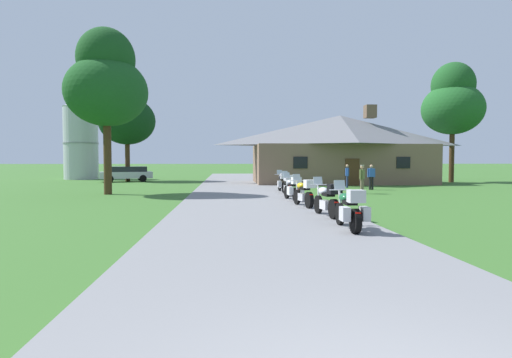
{
  "coord_description": "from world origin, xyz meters",
  "views": [
    {
      "loc": [
        -1.17,
        -2.52,
        1.92
      ],
      "look_at": [
        0.56,
        21.63,
        0.86
      ],
      "focal_mm": 29.02,
      "sensor_mm": 36.0,
      "label": 1
    }
  ],
  "objects_px": {
    "bystander_blue_shirt_near_lodge": "(347,175)",
    "motorcycle_silver_fourth_in_row": "(293,189)",
    "motorcycle_silver_fifth_in_row": "(287,185)",
    "tree_right_of_lodge": "(453,102)",
    "bystander_olive_shirt_by_tree": "(362,177)",
    "motorcycle_yellow_third_in_row": "(304,193)",
    "tree_left_far": "(127,114)",
    "motorcycle_white_second_in_row": "(327,200)",
    "motorcycle_green_nearest_to_camera": "(350,210)",
    "motorcycle_black_farthest_in_row": "(283,183)",
    "parked_silver_suv_far_left": "(127,173)",
    "metal_silo_distant": "(81,139)",
    "bystander_blue_shirt_beside_signpost": "(371,176)",
    "tree_left_near": "(106,82)"
  },
  "relations": [
    {
      "from": "motorcycle_silver_fourth_in_row",
      "to": "bystander_blue_shirt_beside_signpost",
      "type": "bearing_deg",
      "value": 41.01
    },
    {
      "from": "motorcycle_black_farthest_in_row",
      "to": "parked_silver_suv_far_left",
      "type": "height_order",
      "value": "parked_silver_suv_far_left"
    },
    {
      "from": "bystander_olive_shirt_by_tree",
      "to": "motorcycle_silver_fifth_in_row",
      "type": "bearing_deg",
      "value": 147.83
    },
    {
      "from": "bystander_olive_shirt_by_tree",
      "to": "tree_left_near",
      "type": "distance_m",
      "value": 15.67
    },
    {
      "from": "motorcycle_green_nearest_to_camera",
      "to": "bystander_blue_shirt_beside_signpost",
      "type": "xyz_separation_m",
      "value": [
        6.3,
        15.99,
        0.32
      ]
    },
    {
      "from": "tree_left_near",
      "to": "tree_right_of_lodge",
      "type": "bearing_deg",
      "value": 23.33
    },
    {
      "from": "tree_left_far",
      "to": "metal_silo_distant",
      "type": "distance_m",
      "value": 7.92
    },
    {
      "from": "motorcycle_white_second_in_row",
      "to": "bystander_blue_shirt_beside_signpost",
      "type": "bearing_deg",
      "value": 57.57
    },
    {
      "from": "motorcycle_silver_fifth_in_row",
      "to": "tree_right_of_lodge",
      "type": "relative_size",
      "value": 0.19
    },
    {
      "from": "bystander_blue_shirt_near_lodge",
      "to": "parked_silver_suv_far_left",
      "type": "bearing_deg",
      "value": 71.93
    },
    {
      "from": "tree_right_of_lodge",
      "to": "bystander_olive_shirt_by_tree",
      "type": "bearing_deg",
      "value": -135.26
    },
    {
      "from": "motorcycle_white_second_in_row",
      "to": "bystander_blue_shirt_beside_signpost",
      "type": "height_order",
      "value": "bystander_blue_shirt_beside_signpost"
    },
    {
      "from": "motorcycle_yellow_third_in_row",
      "to": "motorcycle_silver_fifth_in_row",
      "type": "xyz_separation_m",
      "value": [
        0.12,
        5.5,
        0.0
      ]
    },
    {
      "from": "motorcycle_white_second_in_row",
      "to": "tree_right_of_lodge",
      "type": "height_order",
      "value": "tree_right_of_lodge"
    },
    {
      "from": "tree_right_of_lodge",
      "to": "parked_silver_suv_far_left",
      "type": "xyz_separation_m",
      "value": [
        -29.34,
        2.93,
        -6.39
      ]
    },
    {
      "from": "motorcycle_silver_fourth_in_row",
      "to": "tree_left_far",
      "type": "relative_size",
      "value": 0.21
    },
    {
      "from": "motorcycle_black_farthest_in_row",
      "to": "bystander_blue_shirt_beside_signpost",
      "type": "bearing_deg",
      "value": 16.96
    },
    {
      "from": "motorcycle_yellow_third_in_row",
      "to": "metal_silo_distant",
      "type": "xyz_separation_m",
      "value": [
        -18.34,
        28.06,
        3.58
      ]
    },
    {
      "from": "motorcycle_silver_fourth_in_row",
      "to": "bystander_blue_shirt_beside_signpost",
      "type": "xyz_separation_m",
      "value": [
        6.47,
        7.56,
        0.32
      ]
    },
    {
      "from": "motorcycle_yellow_third_in_row",
      "to": "motorcycle_green_nearest_to_camera",
      "type": "bearing_deg",
      "value": -98.27
    },
    {
      "from": "motorcycle_white_second_in_row",
      "to": "parked_silver_suv_far_left",
      "type": "bearing_deg",
      "value": 109.12
    },
    {
      "from": "bystander_blue_shirt_near_lodge",
      "to": "tree_left_far",
      "type": "bearing_deg",
      "value": 69.7
    },
    {
      "from": "motorcycle_green_nearest_to_camera",
      "to": "motorcycle_silver_fifth_in_row",
      "type": "relative_size",
      "value": 1.0
    },
    {
      "from": "bystander_blue_shirt_near_lodge",
      "to": "motorcycle_silver_fourth_in_row",
      "type": "bearing_deg",
      "value": 161.39
    },
    {
      "from": "motorcycle_green_nearest_to_camera",
      "to": "bystander_blue_shirt_beside_signpost",
      "type": "relative_size",
      "value": 1.25
    },
    {
      "from": "bystander_blue_shirt_near_lodge",
      "to": "tree_left_far",
      "type": "relative_size",
      "value": 0.17
    },
    {
      "from": "motorcycle_silver_fourth_in_row",
      "to": "bystander_blue_shirt_near_lodge",
      "type": "distance_m",
      "value": 11.19
    },
    {
      "from": "motorcycle_silver_fourth_in_row",
      "to": "parked_silver_suv_far_left",
      "type": "relative_size",
      "value": 0.42
    },
    {
      "from": "motorcycle_black_farthest_in_row",
      "to": "parked_silver_suv_far_left",
      "type": "distance_m",
      "value": 18.93
    },
    {
      "from": "motorcycle_green_nearest_to_camera",
      "to": "bystander_olive_shirt_by_tree",
      "type": "height_order",
      "value": "bystander_olive_shirt_by_tree"
    },
    {
      "from": "motorcycle_silver_fifth_in_row",
      "to": "motorcycle_black_farthest_in_row",
      "type": "height_order",
      "value": "same"
    },
    {
      "from": "motorcycle_black_farthest_in_row",
      "to": "parked_silver_suv_far_left",
      "type": "relative_size",
      "value": 0.42
    },
    {
      "from": "metal_silo_distant",
      "to": "bystander_blue_shirt_beside_signpost",
      "type": "bearing_deg",
      "value": -35.73
    },
    {
      "from": "motorcycle_white_second_in_row",
      "to": "tree_left_far",
      "type": "height_order",
      "value": "tree_left_far"
    },
    {
      "from": "motorcycle_yellow_third_in_row",
      "to": "motorcycle_white_second_in_row",
      "type": "bearing_deg",
      "value": -95.75
    },
    {
      "from": "motorcycle_silver_fourth_in_row",
      "to": "tree_right_of_lodge",
      "type": "distance_m",
      "value": 24.71
    },
    {
      "from": "motorcycle_silver_fourth_in_row",
      "to": "tree_left_near",
      "type": "bearing_deg",
      "value": 144.87
    },
    {
      "from": "motorcycle_green_nearest_to_camera",
      "to": "tree_left_far",
      "type": "height_order",
      "value": "tree_left_far"
    },
    {
      "from": "tree_left_far",
      "to": "bystander_olive_shirt_by_tree",
      "type": "bearing_deg",
      "value": -43.08
    },
    {
      "from": "motorcycle_white_second_in_row",
      "to": "motorcycle_black_farthest_in_row",
      "type": "xyz_separation_m",
      "value": [
        -0.0,
        11.01,
        -0.01
      ]
    },
    {
      "from": "motorcycle_yellow_third_in_row",
      "to": "tree_left_far",
      "type": "relative_size",
      "value": 0.21
    },
    {
      "from": "motorcycle_green_nearest_to_camera",
      "to": "tree_left_near",
      "type": "relative_size",
      "value": 0.22
    },
    {
      "from": "bystander_blue_shirt_beside_signpost",
      "to": "bystander_olive_shirt_by_tree",
      "type": "xyz_separation_m",
      "value": [
        -1.67,
        -3.12,
        0.02
      ]
    },
    {
      "from": "parked_silver_suv_far_left",
      "to": "tree_right_of_lodge",
      "type": "bearing_deg",
      "value": -112.5
    },
    {
      "from": "motorcycle_yellow_third_in_row",
      "to": "motorcycle_silver_fourth_in_row",
      "type": "xyz_separation_m",
      "value": [
        -0.03,
        2.67,
        -0.01
      ]
    },
    {
      "from": "tree_left_far",
      "to": "motorcycle_black_farthest_in_row",
      "type": "bearing_deg",
      "value": -50.28
    },
    {
      "from": "motorcycle_white_second_in_row",
      "to": "motorcycle_yellow_third_in_row",
      "type": "bearing_deg",
      "value": 86.69
    },
    {
      "from": "motorcycle_silver_fifth_in_row",
      "to": "metal_silo_distant",
      "type": "height_order",
      "value": "metal_silo_distant"
    },
    {
      "from": "motorcycle_green_nearest_to_camera",
      "to": "motorcycle_yellow_third_in_row",
      "type": "distance_m",
      "value": 5.76
    },
    {
      "from": "motorcycle_white_second_in_row",
      "to": "tree_right_of_lodge",
      "type": "distance_m",
      "value": 28.7
    }
  ]
}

